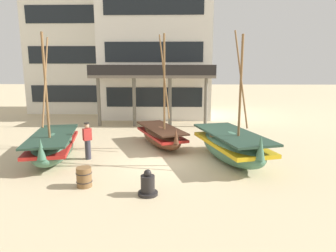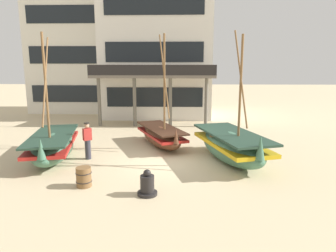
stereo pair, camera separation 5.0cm
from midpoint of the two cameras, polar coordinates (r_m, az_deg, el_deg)
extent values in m
plane|color=#CCB78E|center=(13.41, -0.23, -6.71)|extent=(120.00, 120.00, 0.00)
ellipsoid|color=#427056|center=(13.52, 11.82, -3.94)|extent=(3.07, 5.11, 1.30)
cube|color=gold|center=(13.48, 11.85, -3.27)|extent=(3.03, 4.93, 0.16)
cube|color=#243D2F|center=(13.38, 11.92, -1.46)|extent=(3.09, 5.04, 0.09)
cone|color=#427056|center=(11.43, 17.04, -3.94)|extent=(0.45, 0.45, 0.91)
cylinder|color=brown|center=(12.57, 13.49, 6.44)|extent=(0.10, 0.10, 4.47)
cylinder|color=brown|center=(12.54, 13.59, 8.80)|extent=(0.47, 1.40, 3.86)
cube|color=brown|center=(13.72, 11.23, -1.73)|extent=(1.69, 0.63, 0.06)
ellipsoid|color=brown|center=(15.83, -1.46, -2.02)|extent=(2.94, 4.42, 1.02)
cube|color=red|center=(15.80, -1.46, -1.57)|extent=(2.89, 4.27, 0.12)
cube|color=#351E13|center=(15.73, -1.47, -0.36)|extent=(2.94, 4.35, 0.07)
cone|color=brown|center=(13.90, 1.44, -1.95)|extent=(0.36, 0.36, 0.71)
cylinder|color=brown|center=(14.95, -0.80, 7.66)|extent=(0.10, 0.10, 4.99)
cylinder|color=brown|center=(14.93, -0.81, 9.48)|extent=(0.61, 1.30, 4.05)
cube|color=brown|center=(16.04, -1.86, -0.55)|extent=(1.26, 0.67, 0.06)
ellipsoid|color=#427056|center=(14.52, -21.05, -3.70)|extent=(2.67, 5.04, 1.16)
cube|color=red|center=(14.48, -21.09, -3.15)|extent=(2.65, 4.86, 0.14)
cube|color=#243D2F|center=(14.40, -21.20, -1.66)|extent=(2.70, 4.96, 0.08)
cone|color=#427056|center=(12.21, -23.08, -4.06)|extent=(0.40, 0.40, 0.81)
cylinder|color=brown|center=(13.53, -22.25, 6.27)|extent=(0.10, 0.10, 4.69)
cylinder|color=brown|center=(13.50, -22.39, 8.12)|extent=(0.57, 2.31, 3.61)
cube|color=brown|center=(14.77, -20.92, -1.83)|extent=(1.60, 0.50, 0.06)
cylinder|color=#33333D|center=(14.09, -15.06, -4.36)|extent=(0.26, 0.26, 0.88)
cube|color=#B22D28|center=(13.92, -15.21, -1.54)|extent=(0.42, 0.39, 0.54)
sphere|color=tan|center=(13.84, -15.29, 0.04)|extent=(0.22, 0.22, 0.22)
cylinder|color=#2D2823|center=(13.82, -15.31, 0.52)|extent=(0.24, 0.24, 0.05)
cylinder|color=black|center=(10.09, -3.99, -12.63)|extent=(0.66, 0.66, 0.10)
cylinder|color=black|center=(9.96, -4.02, -10.90)|extent=(0.46, 0.46, 0.56)
sphere|color=black|center=(9.83, -4.04, -8.95)|extent=(0.25, 0.25, 0.25)
cylinder|color=brown|center=(10.99, -15.77, -9.31)|extent=(0.52, 0.52, 0.70)
torus|color=black|center=(10.94, -15.81, -8.56)|extent=(0.56, 0.56, 0.03)
torus|color=black|center=(11.04, -15.73, -10.06)|extent=(0.56, 0.56, 0.03)
cube|color=white|center=(26.16, -2.23, 13.16)|extent=(8.71, 6.38, 10.07)
cube|color=black|center=(23.05, -2.70, 5.49)|extent=(7.32, 0.06, 1.48)
cube|color=black|center=(22.96, -2.78, 13.86)|extent=(7.32, 0.06, 1.48)
cube|color=black|center=(23.36, -2.86, 22.12)|extent=(7.32, 0.06, 1.48)
cube|color=#70665B|center=(21.73, -2.98, 9.41)|extent=(8.71, 2.49, 0.20)
cylinder|color=#666056|center=(21.62, -13.06, 4.40)|extent=(0.24, 0.24, 3.36)
cylinder|color=#666056|center=(21.13, -6.49, 4.46)|extent=(0.24, 0.24, 3.36)
cylinder|color=#666056|center=(20.93, 0.29, 4.47)|extent=(0.24, 0.24, 3.36)
cylinder|color=#666056|center=(21.02, 7.11, 4.41)|extent=(0.24, 0.24, 3.36)
cube|color=black|center=(20.53, -3.26, 10.56)|extent=(8.71, 0.08, 0.70)
cube|color=silver|center=(30.21, -17.27, 12.26)|extent=(7.48, 5.20, 9.92)
cube|color=brown|center=(30.78, -17.86, 21.80)|extent=(7.78, 5.41, 0.30)
cube|color=black|center=(27.82, -18.63, 5.84)|extent=(6.28, 0.06, 1.45)
cube|color=black|center=(27.74, -19.06, 12.65)|extent=(6.28, 0.06, 1.45)
cube|color=black|center=(28.06, -19.51, 19.40)|extent=(6.28, 0.06, 1.45)
camera|label=1|loc=(0.03, -90.10, -0.02)|focal=32.10mm
camera|label=2|loc=(0.03, 89.90, 0.02)|focal=32.10mm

